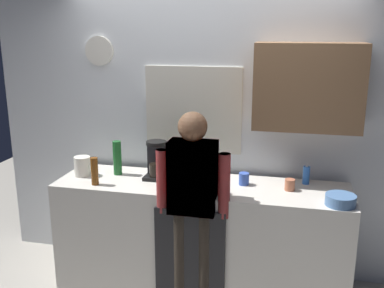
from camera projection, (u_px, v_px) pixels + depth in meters
kitchen_counter at (200, 236)px, 3.77m from camera, size 2.42×0.64×0.94m
dishwasher_panel at (190, 260)px, 3.47m from camera, size 0.56×0.02×0.84m
back_wall_assembly at (223, 124)px, 3.89m from camera, size 4.02×0.42×2.60m
coffee_maker at (158, 161)px, 3.78m from camera, size 0.20×0.20×0.33m
bottle_amber_beer at (95, 171)px, 3.62m from camera, size 0.06×0.06×0.23m
bottle_olive_oil at (177, 173)px, 3.55m from camera, size 0.06×0.06×0.25m
bottle_green_wine at (117, 158)px, 3.86m from camera, size 0.07×0.07×0.30m
cup_terracotta_mug at (290, 185)px, 3.51m from camera, size 0.08×0.08×0.09m
cup_white_mug at (220, 188)px, 3.43m from camera, size 0.08×0.08×0.09m
cup_blue_mug at (244, 179)px, 3.63m from camera, size 0.08×0.08×0.10m
mixing_bowl at (341, 200)px, 3.21m from camera, size 0.22×0.22×0.08m
potted_plant at (193, 165)px, 3.73m from camera, size 0.15×0.15×0.23m
dish_soap at (306, 175)px, 3.64m from camera, size 0.06×0.06×0.18m
storage_canister at (82, 166)px, 3.84m from camera, size 0.14×0.14×0.17m
person_at_sink at (193, 196)px, 3.36m from camera, size 0.57×0.22×1.60m
person_guest at (193, 196)px, 3.36m from camera, size 0.57×0.22×1.60m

